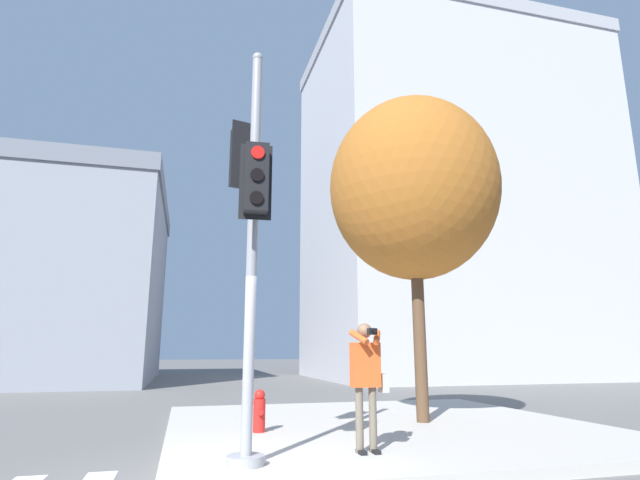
% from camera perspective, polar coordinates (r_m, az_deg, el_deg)
% --- Properties ---
extents(sidewalk_corner, '(8.00, 8.00, 0.16)m').
position_cam_1_polar(sidewalk_corner, '(10.37, 7.04, -20.49)').
color(sidewalk_corner, '#BCB7AD').
rests_on(sidewalk_corner, ground_plane).
extents(traffic_signal_pole, '(0.54, 1.34, 5.65)m').
position_cam_1_polar(traffic_signal_pole, '(6.85, -8.02, 2.68)').
color(traffic_signal_pole, '#939399').
rests_on(traffic_signal_pole, sidewalk_corner).
extents(person_photographer, '(0.58, 0.54, 1.77)m').
position_cam_1_polar(person_photographer, '(7.38, 5.35, -14.94)').
color(person_photographer, black).
rests_on(person_photographer, sidewalk_corner).
extents(street_tree, '(3.63, 3.63, 6.82)m').
position_cam_1_polar(street_tree, '(11.07, 10.62, 5.77)').
color(street_tree, brown).
rests_on(street_tree, sidewalk_corner).
extents(fire_hydrant, '(0.21, 0.27, 0.71)m').
position_cam_1_polar(fire_hydrant, '(9.22, -6.95, -18.82)').
color(fire_hydrant, red).
rests_on(fire_hydrant, sidewalk_corner).
extents(building_left, '(11.14, 13.42, 9.90)m').
position_cam_1_polar(building_left, '(29.09, -28.78, -4.17)').
color(building_left, gray).
rests_on(building_left, ground_plane).
extents(building_right, '(16.44, 11.69, 20.46)m').
position_cam_1_polar(building_right, '(31.48, 14.76, 4.02)').
color(building_right, '#BCBCC1').
rests_on(building_right, ground_plane).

